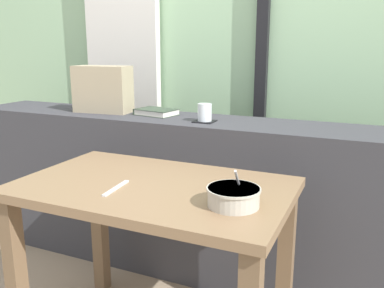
{
  "coord_description": "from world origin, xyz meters",
  "views": [
    {
      "loc": [
        0.81,
        -1.37,
        1.21
      ],
      "look_at": [
        0.05,
        0.33,
        0.77
      ],
      "focal_mm": 38.41,
      "sensor_mm": 36.0,
      "label": 1
    }
  ],
  "objects_px": {
    "breakfast_table": "(154,215)",
    "closed_book": "(156,112)",
    "coaster_square": "(205,121)",
    "fork_utensil": "(116,188)",
    "soup_bowl": "(234,197)",
    "throw_pillow": "(103,89)",
    "juice_glass": "(205,113)"
  },
  "relations": [
    {
      "from": "breakfast_table",
      "to": "soup_bowl",
      "type": "bearing_deg",
      "value": -13.71
    },
    {
      "from": "juice_glass",
      "to": "throw_pillow",
      "type": "bearing_deg",
      "value": 175.19
    },
    {
      "from": "breakfast_table",
      "to": "throw_pillow",
      "type": "height_order",
      "value": "throw_pillow"
    },
    {
      "from": "breakfast_table",
      "to": "fork_utensil",
      "type": "height_order",
      "value": "fork_utensil"
    },
    {
      "from": "closed_book",
      "to": "fork_utensil",
      "type": "relative_size",
      "value": 1.37
    },
    {
      "from": "throw_pillow",
      "to": "juice_glass",
      "type": "bearing_deg",
      "value": -4.81
    },
    {
      "from": "closed_book",
      "to": "throw_pillow",
      "type": "distance_m",
      "value": 0.34
    },
    {
      "from": "fork_utensil",
      "to": "soup_bowl",
      "type": "bearing_deg",
      "value": -2.47
    },
    {
      "from": "throw_pillow",
      "to": "soup_bowl",
      "type": "relative_size",
      "value": 1.8
    },
    {
      "from": "throw_pillow",
      "to": "breakfast_table",
      "type": "bearing_deg",
      "value": -43.54
    },
    {
      "from": "closed_book",
      "to": "coaster_square",
      "type": "bearing_deg",
      "value": -15.29
    },
    {
      "from": "breakfast_table",
      "to": "closed_book",
      "type": "distance_m",
      "value": 0.82
    },
    {
      "from": "closed_book",
      "to": "soup_bowl",
      "type": "bearing_deg",
      "value": -47.47
    },
    {
      "from": "soup_bowl",
      "to": "breakfast_table",
      "type": "bearing_deg",
      "value": 166.29
    },
    {
      "from": "throw_pillow",
      "to": "fork_utensil",
      "type": "xyz_separation_m",
      "value": [
        0.59,
        -0.75,
        -0.26
      ]
    },
    {
      "from": "breakfast_table",
      "to": "closed_book",
      "type": "relative_size",
      "value": 4.36
    },
    {
      "from": "coaster_square",
      "to": "juice_glass",
      "type": "relative_size",
      "value": 1.16
    },
    {
      "from": "fork_utensil",
      "to": "closed_book",
      "type": "bearing_deg",
      "value": 103.69
    },
    {
      "from": "juice_glass",
      "to": "soup_bowl",
      "type": "bearing_deg",
      "value": -60.73
    },
    {
      "from": "soup_bowl",
      "to": "fork_utensil",
      "type": "xyz_separation_m",
      "value": [
        -0.44,
        -0.02,
        -0.03
      ]
    },
    {
      "from": "throw_pillow",
      "to": "fork_utensil",
      "type": "height_order",
      "value": "throw_pillow"
    },
    {
      "from": "coaster_square",
      "to": "throw_pillow",
      "type": "height_order",
      "value": "throw_pillow"
    },
    {
      "from": "coaster_square",
      "to": "fork_utensil",
      "type": "distance_m",
      "value": 0.71
    },
    {
      "from": "closed_book",
      "to": "fork_utensil",
      "type": "bearing_deg",
      "value": -71.44
    },
    {
      "from": "breakfast_table",
      "to": "fork_utensil",
      "type": "distance_m",
      "value": 0.19
    },
    {
      "from": "soup_bowl",
      "to": "juice_glass",
      "type": "bearing_deg",
      "value": 119.27
    },
    {
      "from": "juice_glass",
      "to": "fork_utensil",
      "type": "xyz_separation_m",
      "value": [
        -0.06,
        -0.69,
        -0.17
      ]
    },
    {
      "from": "coaster_square",
      "to": "fork_utensil",
      "type": "relative_size",
      "value": 0.59
    },
    {
      "from": "throw_pillow",
      "to": "soup_bowl",
      "type": "distance_m",
      "value": 1.28
    },
    {
      "from": "coaster_square",
      "to": "closed_book",
      "type": "distance_m",
      "value": 0.33
    },
    {
      "from": "soup_bowl",
      "to": "coaster_square",
      "type": "bearing_deg",
      "value": 119.27
    },
    {
      "from": "breakfast_table",
      "to": "closed_book",
      "type": "height_order",
      "value": "closed_book"
    }
  ]
}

